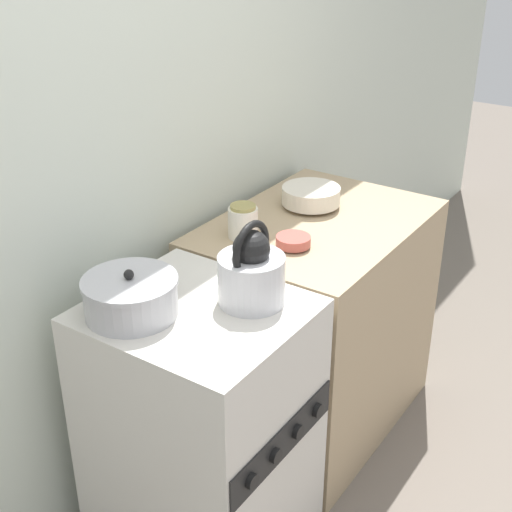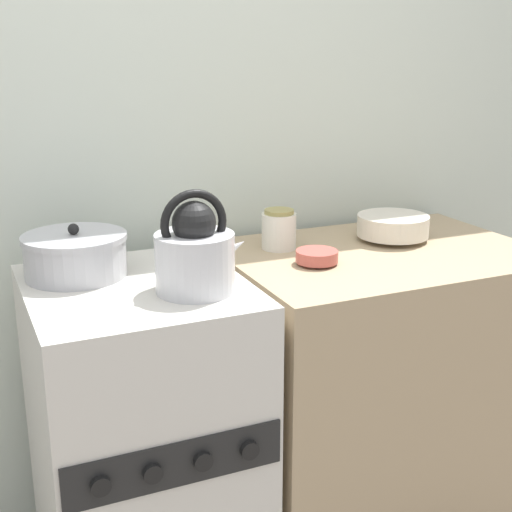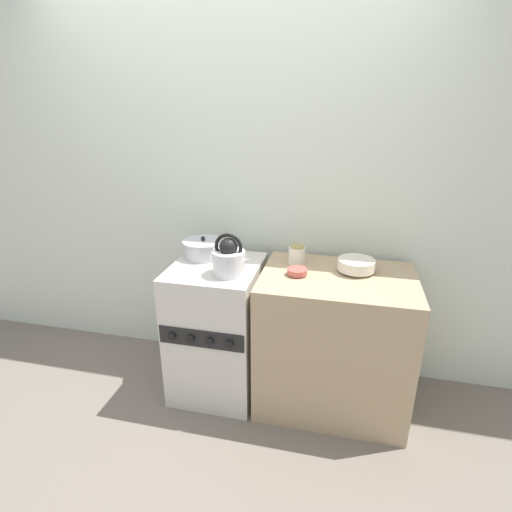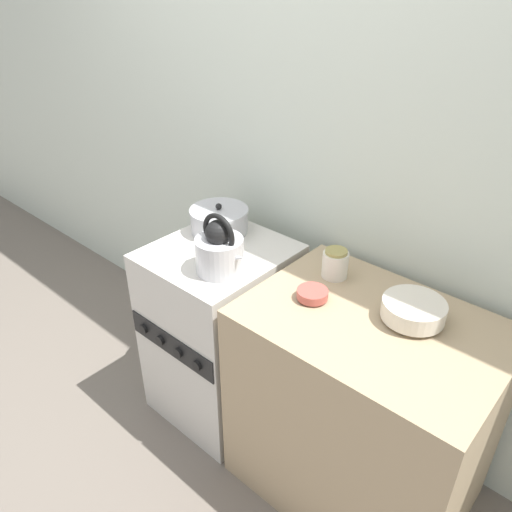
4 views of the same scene
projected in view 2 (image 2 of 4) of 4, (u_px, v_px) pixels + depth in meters
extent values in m
cube|color=silver|center=(91.00, 112.00, 1.99)|extent=(7.00, 0.06, 2.50)
cube|color=beige|center=(144.00, 441.00, 1.86)|extent=(0.53, 0.58, 0.87)
cube|color=black|center=(177.00, 465.00, 1.58)|extent=(0.51, 0.01, 0.11)
cylinder|color=black|center=(101.00, 486.00, 1.50)|extent=(0.04, 0.02, 0.04)
cylinder|color=black|center=(153.00, 473.00, 1.55)|extent=(0.04, 0.02, 0.04)
cylinder|color=black|center=(203.00, 461.00, 1.59)|extent=(0.04, 0.02, 0.04)
cylinder|color=black|center=(249.00, 450.00, 1.63)|extent=(0.04, 0.02, 0.04)
cube|color=tan|center=(375.00, 386.00, 2.17)|extent=(0.88, 0.63, 0.86)
cylinder|color=silver|center=(195.00, 263.00, 1.67)|extent=(0.19, 0.19, 0.14)
sphere|color=black|center=(194.00, 223.00, 1.64)|extent=(0.10, 0.10, 0.10)
torus|color=black|center=(194.00, 224.00, 1.65)|extent=(0.16, 0.02, 0.16)
cone|color=silver|center=(230.00, 250.00, 1.70)|extent=(0.09, 0.04, 0.07)
cylinder|color=#B2B2B7|center=(76.00, 258.00, 1.79)|extent=(0.25, 0.25, 0.09)
cylinder|color=#B2B2B7|center=(74.00, 237.00, 1.78)|extent=(0.26, 0.26, 0.01)
sphere|color=black|center=(73.00, 229.00, 1.77)|extent=(0.03, 0.03, 0.03)
cylinder|color=beige|center=(392.00, 238.00, 2.16)|extent=(0.10, 0.10, 0.01)
cylinder|color=beige|center=(393.00, 225.00, 2.15)|extent=(0.21, 0.21, 0.06)
cylinder|color=#B75147|center=(317.00, 263.00, 1.92)|extent=(0.05, 0.05, 0.01)
cylinder|color=#B75147|center=(317.00, 256.00, 1.92)|extent=(0.11, 0.11, 0.03)
cylinder|color=silver|center=(279.00, 231.00, 2.06)|extent=(0.10, 0.10, 0.10)
cylinder|color=#998C4C|center=(279.00, 212.00, 2.04)|extent=(0.09, 0.09, 0.01)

